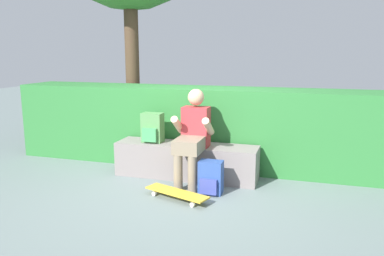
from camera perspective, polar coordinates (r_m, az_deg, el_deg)
ground_plane at (r=4.84m, az=-2.47°, el=-8.89°), size 24.00×24.00×0.00m
bench_main at (r=5.16m, az=-0.87°, el=-4.90°), size 1.92×0.45×0.46m
person_skater at (r=4.81m, az=0.11°, el=-0.87°), size 0.49×0.62×1.21m
skateboard_near_person at (r=4.46m, az=-2.30°, el=-9.66°), size 0.82×0.45×0.09m
backpack_on_bench at (r=5.21m, az=-5.94°, el=-0.02°), size 0.28×0.23×0.40m
backpack_on_ground at (r=4.59m, az=2.80°, el=-7.45°), size 0.28×0.23×0.40m
hedge_row at (r=5.63m, az=3.74°, el=0.11°), size 6.23×0.77×1.15m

